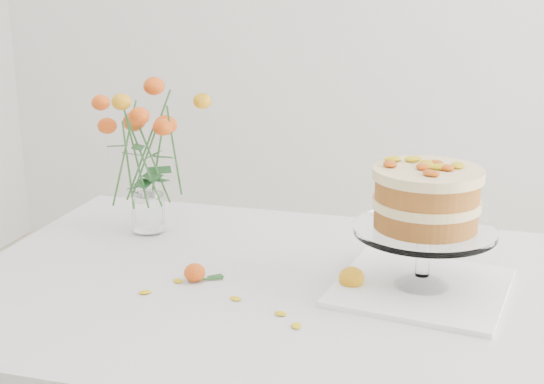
# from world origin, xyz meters

# --- Properties ---
(table) EXTENTS (1.43, 0.93, 0.76)m
(table) POSITION_xyz_m (0.00, 0.00, 0.67)
(table) COLOR tan
(table) RESTS_ON ground
(napkin) EXTENTS (0.36, 0.36, 0.01)m
(napkin) POSITION_xyz_m (0.22, 0.05, 0.76)
(napkin) COLOR white
(napkin) RESTS_ON table
(cake_stand) EXTENTS (0.28, 0.28, 0.25)m
(cake_stand) POSITION_xyz_m (0.22, 0.05, 0.93)
(cake_stand) COLOR white
(cake_stand) RESTS_ON napkin
(rose_vase) EXTENTS (0.33, 0.33, 0.38)m
(rose_vase) POSITION_xyz_m (-0.44, 0.21, 0.98)
(rose_vase) COLOR white
(rose_vase) RESTS_ON table
(loose_rose_near) EXTENTS (0.09, 0.05, 0.04)m
(loose_rose_near) POSITION_xyz_m (0.08, 0.02, 0.78)
(loose_rose_near) COLOR gold
(loose_rose_near) RESTS_ON table
(loose_rose_far) EXTENTS (0.08, 0.04, 0.04)m
(loose_rose_far) POSITION_xyz_m (-0.23, -0.04, 0.77)
(loose_rose_far) COLOR #BA2209
(loose_rose_far) RESTS_ON table
(stray_petal_a) EXTENTS (0.03, 0.02, 0.00)m
(stray_petal_a) POSITION_xyz_m (-0.12, -0.10, 0.76)
(stray_petal_a) COLOR gold
(stray_petal_a) RESTS_ON table
(stray_petal_b) EXTENTS (0.03, 0.02, 0.00)m
(stray_petal_b) POSITION_xyz_m (-0.02, -0.14, 0.76)
(stray_petal_b) COLOR gold
(stray_petal_b) RESTS_ON table
(stray_petal_c) EXTENTS (0.03, 0.02, 0.00)m
(stray_petal_c) POSITION_xyz_m (0.02, -0.18, 0.76)
(stray_petal_c) COLOR gold
(stray_petal_c) RESTS_ON table
(stray_petal_d) EXTENTS (0.03, 0.02, 0.00)m
(stray_petal_d) POSITION_xyz_m (-0.26, -0.05, 0.76)
(stray_petal_d) COLOR gold
(stray_petal_d) RESTS_ON table
(stray_petal_e) EXTENTS (0.03, 0.02, 0.00)m
(stray_petal_e) POSITION_xyz_m (-0.30, -0.12, 0.76)
(stray_petal_e) COLOR gold
(stray_petal_e) RESTS_ON table
(stray_petal_f) EXTENTS (0.03, 0.02, 0.00)m
(stray_petal_f) POSITION_xyz_m (0.30, -0.08, 0.76)
(stray_petal_f) COLOR gold
(stray_petal_f) RESTS_ON table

